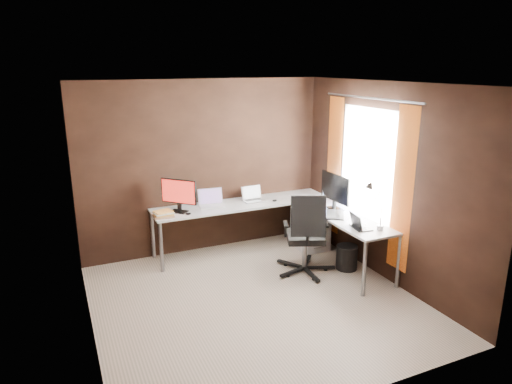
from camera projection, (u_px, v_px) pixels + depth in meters
room at (280, 192)px, 5.22m from camera, size 3.60×3.60×2.50m
desk at (279, 212)px, 6.43m from camera, size 2.65×2.25×0.73m
drawer_pedestal at (310, 229)px, 6.87m from camera, size 0.42×0.50×0.60m
monitor_left at (179, 194)px, 6.22m from camera, size 0.39×0.40×0.46m
monitor_right at (335, 190)px, 6.32m from camera, size 0.16×0.62×0.51m
laptop_white at (211, 202)px, 6.55m from camera, size 0.38×0.29×0.24m
laptop_silver at (253, 197)px, 6.79m from camera, size 0.32×0.23×0.21m
laptop_black_big at (329, 211)px, 6.14m from camera, size 0.49×0.53×0.28m
laptop_black_small at (359, 225)px, 5.64m from camera, size 0.24×0.30×0.19m
book_stack at (163, 214)px, 6.07m from camera, size 0.27×0.23×0.08m
mouse_left at (188, 214)px, 6.15m from camera, size 0.08×0.05×0.03m
mouse_corner at (275, 201)px, 6.75m from camera, size 0.09×0.07×0.03m
desk_lamp at (374, 201)px, 5.53m from camera, size 0.19×0.22×0.59m
office_chair at (305, 249)px, 6.04m from camera, size 0.63×0.67×1.12m
wastebasket at (347, 257)px, 6.18m from camera, size 0.31×0.31×0.33m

